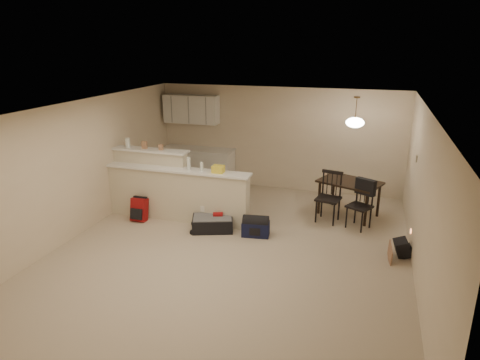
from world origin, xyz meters
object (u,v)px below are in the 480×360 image
at_px(pendant_lamp, 355,122).
at_px(dining_chair_far, 359,205).
at_px(dining_chair_near, 328,197).
at_px(suitcase, 213,224).
at_px(black_daypack, 402,248).
at_px(dining_table, 350,185).
at_px(red_backpack, 139,209).
at_px(navy_duffel, 256,229).

xyz_separation_m(pendant_lamp, dining_chair_far, (0.24, -0.62, -1.51)).
relative_size(dining_chair_near, dining_chair_far, 1.08).
relative_size(suitcase, black_daypack, 2.49).
xyz_separation_m(dining_table, suitcase, (-2.46, -1.57, -0.53)).
relative_size(dining_chair_far, red_backpack, 2.04).
bearing_deg(pendant_lamp, dining_chair_near, -128.67).
bearing_deg(dining_chair_near, black_daypack, -26.90).
bearing_deg(navy_duffel, black_daypack, -8.21).
distance_m(dining_table, navy_duffel, 2.30).
relative_size(dining_chair_near, navy_duffel, 2.03).
bearing_deg(navy_duffel, pendant_lamp, 36.45).
relative_size(suitcase, navy_duffel, 1.52).
bearing_deg(black_daypack, dining_chair_near, 44.36).
height_order(dining_table, black_daypack, dining_table).
distance_m(dining_chair_near, navy_duffel, 1.68).
height_order(dining_table, red_backpack, dining_table).
bearing_deg(pendant_lamp, black_daypack, -57.12).
height_order(dining_chair_near, red_backpack, dining_chair_near).
bearing_deg(red_backpack, suitcase, -0.62).
bearing_deg(navy_duffel, dining_chair_far, 19.20).
xyz_separation_m(dining_table, dining_chair_far, (0.24, -0.62, -0.18)).
distance_m(dining_table, red_backpack, 4.38).
height_order(dining_chair_near, navy_duffel, dining_chair_near).
bearing_deg(suitcase, dining_chair_far, -0.68).
bearing_deg(dining_table, navy_duffel, -113.59).
relative_size(suitcase, red_backpack, 1.65).
relative_size(dining_chair_near, suitcase, 1.33).
height_order(dining_table, navy_duffel, dining_table).
distance_m(dining_chair_near, red_backpack, 3.86).
height_order(pendant_lamp, red_backpack, pendant_lamp).
relative_size(dining_table, red_backpack, 3.01).
height_order(suitcase, black_daypack, black_daypack).
height_order(dining_table, suitcase, dining_table).
distance_m(red_backpack, navy_duffel, 2.48).
bearing_deg(red_backpack, dining_chair_far, 11.81).
bearing_deg(dining_chair_far, black_daypack, -22.47).
height_order(pendant_lamp, suitcase, pendant_lamp).
xyz_separation_m(dining_chair_near, suitcase, (-2.09, -1.10, -0.39)).
distance_m(dining_table, black_daypack, 1.95).
distance_m(dining_table, pendant_lamp, 1.33).
bearing_deg(pendant_lamp, red_backpack, -158.86).
xyz_separation_m(pendant_lamp, navy_duffel, (-1.59, -1.57, -1.85)).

